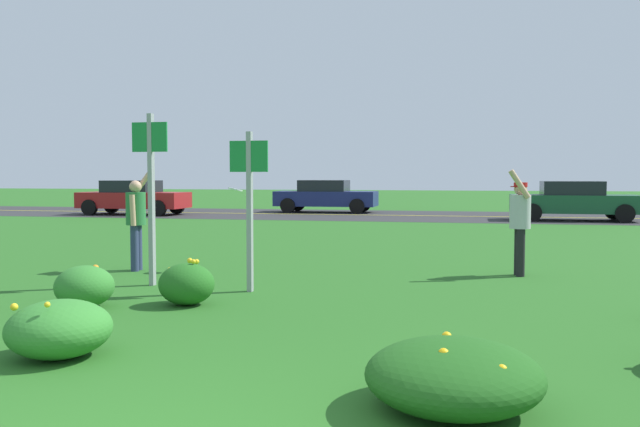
% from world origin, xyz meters
% --- Properties ---
extents(ground_plane, '(120.00, 120.00, 0.00)m').
position_xyz_m(ground_plane, '(0.00, 12.35, 0.00)').
color(ground_plane, '#26601E').
extents(highway_strip, '(120.00, 7.76, 0.01)m').
position_xyz_m(highway_strip, '(0.00, 24.70, 0.00)').
color(highway_strip, '#2D2D30').
rests_on(highway_strip, ground).
extents(highway_center_stripe, '(120.00, 0.16, 0.00)m').
position_xyz_m(highway_center_stripe, '(0.00, 24.70, 0.01)').
color(highway_center_stripe, yellow).
rests_on(highway_center_stripe, ground).
extents(daylily_clump_near_camera, '(0.72, 0.68, 0.59)m').
position_xyz_m(daylily_clump_near_camera, '(-1.57, 4.90, 0.27)').
color(daylily_clump_near_camera, '#23661E').
rests_on(daylily_clump_near_camera, ground).
extents(daylily_clump_mid_left, '(0.73, 0.74, 0.53)m').
position_xyz_m(daylily_clump_mid_left, '(-2.76, 4.47, 0.27)').
color(daylily_clump_mid_left, '#337F2D').
rests_on(daylily_clump_mid_left, ground).
extents(daylily_clump_front_center, '(1.27, 1.35, 0.49)m').
position_xyz_m(daylily_clump_front_center, '(1.86, 1.72, 0.24)').
color(daylily_clump_front_center, '#1E5619').
rests_on(daylily_clump_front_center, ground).
extents(daylily_clump_mid_center, '(0.93, 0.97, 0.57)m').
position_xyz_m(daylily_clump_mid_center, '(-1.69, 2.33, 0.26)').
color(daylily_clump_mid_center, '#337F2D').
rests_on(daylily_clump_mid_center, ground).
extents(sign_post_near_path, '(0.56, 0.10, 2.58)m').
position_xyz_m(sign_post_near_path, '(-2.71, 6.22, 1.56)').
color(sign_post_near_path, '#93969B').
rests_on(sign_post_near_path, ground).
extents(sign_post_by_roadside, '(0.56, 0.10, 2.28)m').
position_xyz_m(sign_post_by_roadside, '(-1.09, 6.02, 1.39)').
color(sign_post_by_roadside, '#93969B').
rests_on(sign_post_by_roadside, ground).
extents(person_thrower_green_shirt, '(0.41, 0.52, 1.78)m').
position_xyz_m(person_thrower_green_shirt, '(-3.70, 7.61, 0.95)').
color(person_thrower_green_shirt, '#287038').
rests_on(person_thrower_green_shirt, ground).
extents(person_catcher_red_cap_gray_shirt, '(0.39, 0.51, 1.76)m').
position_xyz_m(person_catcher_red_cap_gray_shirt, '(2.78, 8.43, 0.95)').
color(person_catcher_red_cap_gray_shirt, '#B2B2B7').
rests_on(person_catcher_red_cap_gray_shirt, ground).
extents(frisbee_white, '(0.26, 0.26, 0.10)m').
position_xyz_m(frisbee_white, '(-2.03, 8.05, 1.41)').
color(frisbee_white, white).
extents(car_red_leftmost, '(4.50, 2.00, 1.45)m').
position_xyz_m(car_red_leftmost, '(-11.91, 22.96, 0.74)').
color(car_red_leftmost, maroon).
rests_on(car_red_leftmost, ground).
extents(car_navy_center_left, '(4.50, 2.00, 1.45)m').
position_xyz_m(car_navy_center_left, '(-4.31, 26.45, 0.74)').
color(car_navy_center_left, navy).
rests_on(car_navy_center_left, ground).
extents(car_dark_green_center_right, '(4.50, 2.00, 1.45)m').
position_xyz_m(car_dark_green_center_right, '(5.74, 22.96, 0.74)').
color(car_dark_green_center_right, '#194C2D').
rests_on(car_dark_green_center_right, ground).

